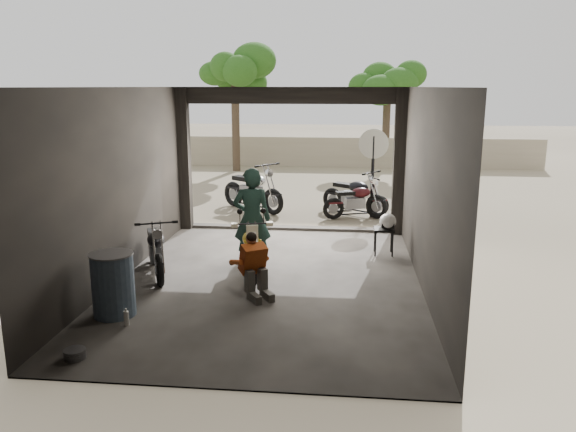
% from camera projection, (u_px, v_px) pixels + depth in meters
% --- Properties ---
extents(ground, '(80.00, 80.00, 0.00)m').
position_uv_depth(ground, '(269.00, 281.00, 9.46)').
color(ground, '#7A6D56').
rests_on(ground, ground).
extents(garage, '(7.00, 7.13, 3.20)m').
position_uv_depth(garage, '(273.00, 201.00, 9.70)').
color(garage, '#2D2B28').
rests_on(garage, ground).
extents(boundary_wall, '(18.00, 0.30, 1.20)m').
position_uv_depth(boundary_wall, '(316.00, 152.00, 22.89)').
color(boundary_wall, gray).
rests_on(boundary_wall, ground).
extents(tree_left, '(2.20, 2.20, 5.60)m').
position_uv_depth(tree_left, '(234.00, 65.00, 20.97)').
color(tree_left, '#382B1E').
rests_on(tree_left, ground).
extents(tree_right, '(2.20, 2.20, 5.00)m').
position_uv_depth(tree_right, '(388.00, 77.00, 21.94)').
color(tree_right, '#382B1E').
rests_on(tree_right, ground).
extents(main_bike, '(1.01, 1.69, 1.05)m').
position_uv_depth(main_bike, '(250.00, 245.00, 9.73)').
color(main_bike, beige).
rests_on(main_bike, ground).
extents(left_bike, '(1.21, 1.68, 1.05)m').
position_uv_depth(left_bike, '(156.00, 246.00, 9.69)').
color(left_bike, black).
rests_on(left_bike, ground).
extents(outside_bike_a, '(2.00, 1.78, 1.29)m').
position_uv_depth(outside_bike_a, '(252.00, 186.00, 14.72)').
color(outside_bike_a, black).
rests_on(outside_bike_a, ground).
extents(outside_bike_b, '(1.63, 1.09, 1.02)m').
position_uv_depth(outside_bike_b, '(357.00, 198.00, 13.89)').
color(outside_bike_b, '#400F13').
rests_on(outside_bike_b, ground).
extents(outside_bike_c, '(1.80, 1.57, 1.16)m').
position_uv_depth(outside_bike_c, '(354.00, 192.00, 14.25)').
color(outside_bike_c, black).
rests_on(outside_bike_c, ground).
extents(rider, '(0.71, 0.51, 1.84)m').
position_uv_depth(rider, '(252.00, 219.00, 9.93)').
color(rider, black).
rests_on(rider, ground).
extents(mechanic, '(0.79, 0.84, 0.99)m').
position_uv_depth(mechanic, '(256.00, 268.00, 8.61)').
color(mechanic, '#B94D18').
rests_on(mechanic, ground).
extents(stool, '(0.39, 0.39, 0.54)m').
position_uv_depth(stool, '(384.00, 232.00, 10.84)').
color(stool, black).
rests_on(stool, ground).
extents(helmet, '(0.34, 0.36, 0.30)m').
position_uv_depth(helmet, '(388.00, 221.00, 10.74)').
color(helmet, silver).
rests_on(helmet, stool).
extents(oil_drum, '(0.72, 0.72, 0.92)m').
position_uv_depth(oil_drum, '(113.00, 285.00, 7.94)').
color(oil_drum, '#384A5F').
rests_on(oil_drum, ground).
extents(sign_post, '(0.74, 0.08, 2.21)m').
position_uv_depth(sign_post, '(373.00, 159.00, 13.81)').
color(sign_post, black).
rests_on(sign_post, ground).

